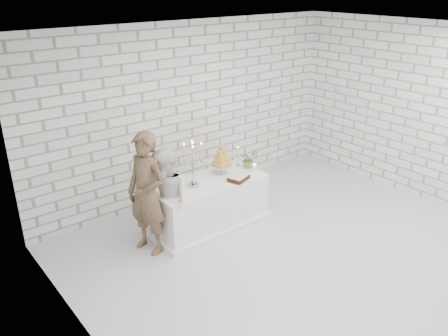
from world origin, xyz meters
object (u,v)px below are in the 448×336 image
groom (147,194)px  candelabra (193,164)px  croquembouche (222,159)px  bride (167,200)px  cake_table (208,203)px

groom → candelabra: groom is taller
groom → croquembouche: groom is taller
groom → candelabra: (0.81, 0.03, 0.22)m
bride → cake_table: bearing=94.6°
croquembouche → candelabra: bearing=-170.1°
cake_table → croquembouche: 0.72m
bride → croquembouche: 1.21m
cake_table → groom: bearing=-178.2°
groom → bride: bearing=54.2°
groom → bride: (0.26, -0.09, -0.14)m
cake_table → croquembouche: size_ratio=3.64×
bride → croquembouche: size_ratio=3.01×
candelabra → croquembouche: candelabra is taller
croquembouche → cake_table: bearing=-163.2°
cake_table → croquembouche: croquembouche is taller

